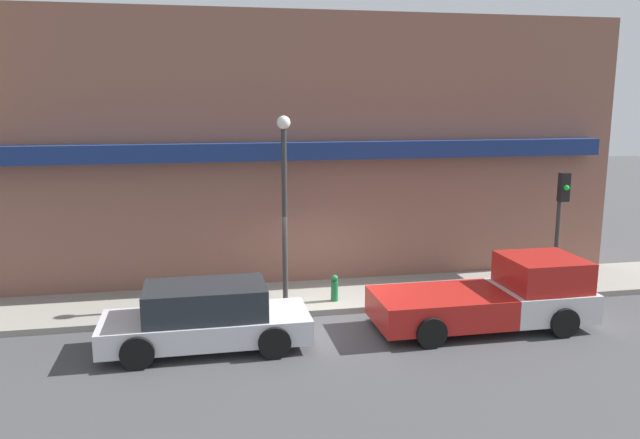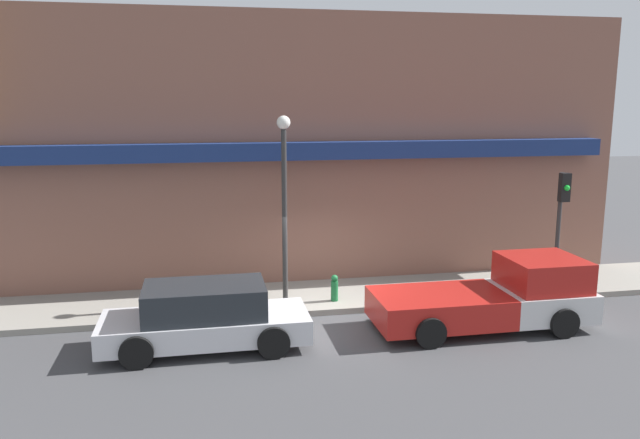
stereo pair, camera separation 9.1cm
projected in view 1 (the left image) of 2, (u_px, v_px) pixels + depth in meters
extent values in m
plane|color=#424244|center=(327.00, 316.00, 16.34)|extent=(80.00, 80.00, 0.00)
cube|color=gray|center=(317.00, 297.00, 17.65)|extent=(36.00, 2.76, 0.16)
cube|color=brown|center=(299.00, 149.00, 19.67)|extent=(19.80, 3.00, 8.07)
cube|color=navy|center=(309.00, 151.00, 17.92)|extent=(18.22, 0.60, 0.50)
cube|color=silver|center=(540.00, 301.00, 15.71)|extent=(2.15, 1.99, 0.71)
cube|color=#B21E19|center=(542.00, 272.00, 15.57)|extent=(1.83, 1.83, 0.77)
cube|color=#B21E19|center=(440.00, 307.00, 15.20)|extent=(3.23, 1.99, 0.71)
cylinder|color=black|center=(522.00, 297.00, 16.72)|extent=(0.72, 0.22, 0.72)
cylinder|color=black|center=(564.00, 323.00, 14.81)|extent=(0.72, 0.22, 0.72)
cylinder|color=black|center=(403.00, 305.00, 16.09)|extent=(0.72, 0.22, 0.72)
cylinder|color=black|center=(431.00, 333.00, 14.17)|extent=(0.72, 0.22, 0.72)
cube|color=silver|center=(206.00, 327.00, 14.15)|extent=(4.66, 1.77, 0.56)
cube|color=#23282D|center=(205.00, 300.00, 14.03)|extent=(2.70, 1.59, 0.71)
cylinder|color=black|center=(266.00, 315.00, 15.30)|extent=(0.72, 0.22, 0.72)
cylinder|color=black|center=(274.00, 343.00, 13.60)|extent=(0.72, 0.22, 0.72)
cylinder|color=black|center=(144.00, 324.00, 14.75)|extent=(0.72, 0.22, 0.72)
cylinder|color=black|center=(137.00, 353.00, 13.05)|extent=(0.72, 0.22, 0.72)
cylinder|color=#196633|center=(335.00, 291.00, 17.00)|extent=(0.20, 0.20, 0.56)
sphere|color=#196633|center=(335.00, 278.00, 16.94)|extent=(0.19, 0.19, 0.19)
cylinder|color=#2D2D2D|center=(285.00, 217.00, 16.63)|extent=(0.14, 0.14, 4.65)
sphere|color=silver|center=(284.00, 122.00, 16.16)|extent=(0.36, 0.36, 0.36)
cylinder|color=#2D2D2D|center=(557.00, 232.00, 17.71)|extent=(0.12, 0.12, 3.42)
cube|color=black|center=(564.00, 187.00, 17.31)|extent=(0.28, 0.20, 0.80)
sphere|color=green|center=(566.00, 188.00, 17.19)|extent=(0.16, 0.16, 0.16)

